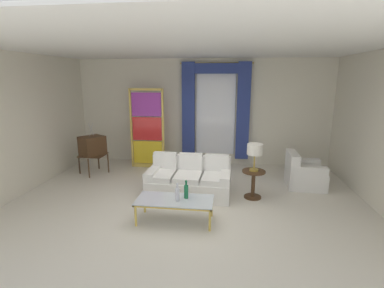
{
  "coord_description": "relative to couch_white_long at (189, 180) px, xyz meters",
  "views": [
    {
      "loc": [
        0.77,
        -5.14,
        2.47
      ],
      "look_at": [
        -0.01,
        0.9,
        1.05
      ],
      "focal_mm": 26.61,
      "sensor_mm": 36.0,
      "label": 1
    }
  ],
  "objects": [
    {
      "name": "ground_plane",
      "position": [
        0.03,
        -0.63,
        -0.3
      ],
      "size": [
        16.0,
        16.0,
        0.0
      ],
      "primitive_type": "plane",
      "color": "silver"
    },
    {
      "name": "wall_rear",
      "position": [
        0.03,
        2.43,
        1.2
      ],
      "size": [
        8.0,
        0.12,
        3.0
      ],
      "primitive_type": "cube",
      "color": "silver",
      "rests_on": "ground"
    },
    {
      "name": "wall_left",
      "position": [
        -3.63,
        -0.03,
        1.2
      ],
      "size": [
        0.12,
        7.0,
        3.0
      ],
      "primitive_type": "cube",
      "color": "silver",
      "rests_on": "ground"
    },
    {
      "name": "wall_right",
      "position": [
        3.69,
        -0.03,
        1.2
      ],
      "size": [
        0.12,
        7.0,
        3.0
      ],
      "primitive_type": "cube",
      "color": "silver",
      "rests_on": "ground"
    },
    {
      "name": "ceiling_slab",
      "position": [
        0.03,
        0.17,
        2.72
      ],
      "size": [
        8.0,
        7.6,
        0.04
      ],
      "primitive_type": "cube",
      "color": "white"
    },
    {
      "name": "curtained_window",
      "position": [
        0.43,
        2.26,
        1.44
      ],
      "size": [
        2.0,
        0.17,
        2.7
      ],
      "color": "white",
      "rests_on": "ground"
    },
    {
      "name": "couch_white_long",
      "position": [
        0.0,
        0.0,
        0.0
      ],
      "size": [
        1.79,
        0.98,
        0.86
      ],
      "color": "white",
      "rests_on": "ground"
    },
    {
      "name": "coffee_table",
      "position": [
        -0.08,
        -1.26,
        0.07
      ],
      "size": [
        1.34,
        0.6,
        0.41
      ],
      "color": "silver",
      "rests_on": "ground"
    },
    {
      "name": "bottle_blue_decanter",
      "position": [
        0.1,
        -1.18,
        0.24
      ],
      "size": [
        0.07,
        0.07,
        0.33
      ],
      "color": "#196B3D",
      "rests_on": "coffee_table"
    },
    {
      "name": "bottle_crystal_tall",
      "position": [
        -0.03,
        -1.3,
        0.23
      ],
      "size": [
        0.08,
        0.08,
        0.32
      ],
      "color": "silver",
      "rests_on": "coffee_table"
    },
    {
      "name": "vintage_tv",
      "position": [
        -2.7,
        1.03,
        0.42
      ],
      "size": [
        0.75,
        0.77,
        1.35
      ],
      "color": "#472D19",
      "rests_on": "ground"
    },
    {
      "name": "armchair_white",
      "position": [
        2.55,
        0.76,
        -0.02
      ],
      "size": [
        0.85,
        0.84,
        0.8
      ],
      "color": "white",
      "rests_on": "ground"
    },
    {
      "name": "stained_glass_divider",
      "position": [
        -1.41,
        1.72,
        0.75
      ],
      "size": [
        0.95,
        0.05,
        2.2
      ],
      "color": "gold",
      "rests_on": "ground"
    },
    {
      "name": "peacock_figurine",
      "position": [
        -0.97,
        1.25,
        -0.08
      ],
      "size": [
        0.44,
        0.6,
        0.5
      ],
      "color": "beige",
      "rests_on": "ground"
    },
    {
      "name": "round_side_table",
      "position": [
        1.35,
        -0.05,
        0.05
      ],
      "size": [
        0.48,
        0.48,
        0.59
      ],
      "color": "#472D19",
      "rests_on": "ground"
    },
    {
      "name": "table_lamp_brass",
      "position": [
        1.35,
        -0.05,
        0.72
      ],
      "size": [
        0.32,
        0.32,
        0.57
      ],
      "color": "#B29338",
      "rests_on": "round_side_table"
    }
  ]
}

